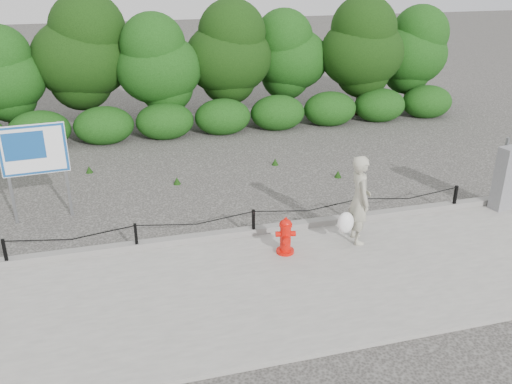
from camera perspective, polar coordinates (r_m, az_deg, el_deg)
The scene contains 9 objects.
ground at distance 11.92m, azimuth -0.27°, elevation -4.84°, with size 90.00×90.00×0.00m, color #2D2B28.
sidewalk at distance 10.25m, azimuth 2.69°, elevation -9.77°, with size 14.00×4.00×0.08m, color gray.
curb at distance 11.89m, azimuth -0.33°, elevation -4.09°, with size 14.00×0.22×0.14m, color slate.
chain_barrier at distance 11.71m, azimuth -0.27°, elevation -2.87°, with size 10.06×0.06×0.60m.
treeline at distance 19.59m, azimuth -6.44°, elevation 14.01°, with size 20.23×3.64×4.54m.
fire_hydrant at distance 11.03m, azimuth 3.13°, elevation -4.69°, with size 0.43×0.45×0.79m.
pedestrian at distance 11.42m, azimuth 10.75°, elevation -0.94°, with size 0.79×0.75×1.92m.
utility_cabinet at distance 14.13m, azimuth 24.91°, elevation 1.36°, with size 0.64×0.47×1.70m.
advertising_sign at distance 13.05m, azimuth -22.35°, elevation 3.71°, with size 1.44×0.21×2.31m.
Camera 1 is at (-2.72, -10.12, 5.67)m, focal length 38.00 mm.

